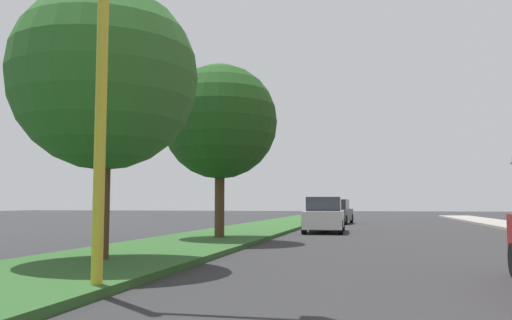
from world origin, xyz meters
TOP-DOWN VIEW (x-y plane):
  - ground_plane at (0.00, 30.00)m, footprint 140.00×140.00m
  - median_strip at (-6.55, 28.00)m, footprint 4.13×64.00m
  - tree_mid at (-6.58, 12.26)m, footprint 4.26×4.26m
  - tree_far at (-6.16, 20.19)m, footprint 4.28×4.28m
  - traffic_light_gantry at (-2.62, 8.89)m, footprint 7.63×0.30m
  - sedan_midblock at (-2.93, 27.14)m, footprint 1.99×4.58m
  - sedan_distant at (-3.09, 38.24)m, footprint 2.11×4.46m

SIDE VIEW (x-z plane):
  - ground_plane at x=0.00m, z-range 0.00..0.00m
  - median_strip at x=-6.55m, z-range 0.00..0.15m
  - sedan_distant at x=-3.09m, z-range -0.06..1.61m
  - sedan_midblock at x=-2.93m, z-range -0.06..1.64m
  - tree_mid at x=-6.58m, z-range 1.13..7.39m
  - traffic_light_gantry at x=-2.62m, z-range 1.31..7.31m
  - tree_far at x=-6.16m, z-range 1.21..7.65m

